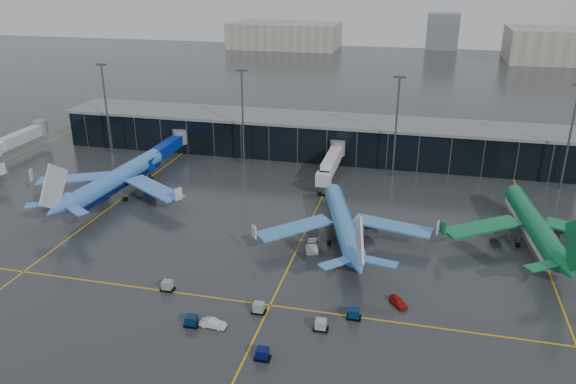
% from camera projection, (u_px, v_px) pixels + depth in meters
% --- Properties ---
extents(ground, '(600.00, 600.00, 0.00)m').
position_uv_depth(ground, '(239.00, 254.00, 104.66)').
color(ground, '#282B2D').
rests_on(ground, ground).
extents(terminal_pier, '(142.00, 17.00, 10.70)m').
position_uv_depth(terminal_pier, '(307.00, 136.00, 158.55)').
color(terminal_pier, black).
rests_on(terminal_pier, ground).
extents(jet_bridges, '(94.00, 27.50, 7.20)m').
position_uv_depth(jet_bridges, '(164.00, 150.00, 149.31)').
color(jet_bridges, '#595B60').
rests_on(jet_bridges, ground).
extents(flood_masts, '(203.00, 0.50, 25.50)m').
position_uv_depth(flood_masts, '(317.00, 118.00, 143.51)').
color(flood_masts, '#595B60').
rests_on(flood_masts, ground).
extents(distant_hangars, '(260.00, 71.00, 22.00)m').
position_uv_depth(distant_hangars, '(460.00, 41.00, 334.13)').
color(distant_hangars, '#B2AD99').
rests_on(distant_hangars, ground).
extents(taxi_lines, '(220.00, 120.00, 0.02)m').
position_uv_depth(taxi_lines, '(304.00, 235.00, 112.06)').
color(taxi_lines, gold).
rests_on(taxi_lines, ground).
extents(airliner_arkefly, '(43.22, 48.29, 13.92)m').
position_uv_depth(airliner_arkefly, '(116.00, 168.00, 128.68)').
color(airliner_arkefly, '#4280DB').
rests_on(airliner_arkefly, ground).
extents(airliner_klm_near, '(45.84, 49.22, 12.54)m').
position_uv_depth(airliner_klm_near, '(343.00, 210.00, 108.01)').
color(airliner_klm_near, '#3E88CE').
rests_on(airliner_klm_near, ground).
extents(airliner_aer_lingus, '(41.56, 46.13, 13.00)m').
position_uv_depth(airliner_aer_lingus, '(536.00, 212.00, 106.59)').
color(airliner_aer_lingus, '#0D713D').
rests_on(airliner_aer_lingus, ground).
extents(baggage_carts, '(33.28, 14.82, 1.70)m').
position_uv_depth(baggage_carts, '(258.00, 317.00, 84.64)').
color(baggage_carts, black).
rests_on(baggage_carts, ground).
extents(mobile_airstair, '(3.01, 3.69, 3.45)m').
position_uv_depth(mobile_airstair, '(312.00, 248.00, 105.52)').
color(mobile_airstair, silver).
rests_on(mobile_airstair, ground).
extents(service_van_red, '(3.46, 3.93, 1.28)m').
position_uv_depth(service_van_red, '(398.00, 302.00, 88.76)').
color(service_van_red, '#A4110C').
rests_on(service_van_red, ground).
extents(service_van_white, '(4.10, 1.62, 1.33)m').
position_uv_depth(service_van_white, '(213.00, 323.00, 83.34)').
color(service_van_white, silver).
rests_on(service_van_white, ground).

